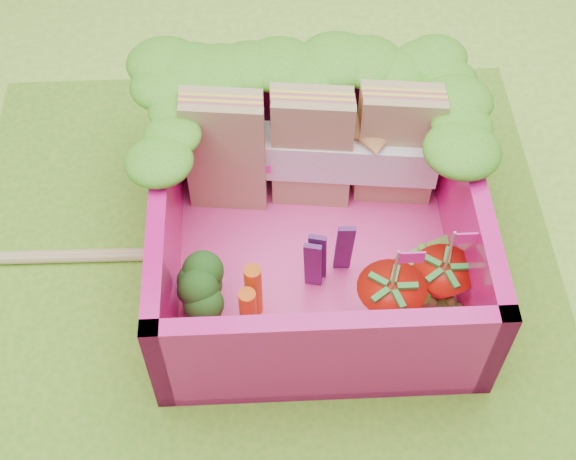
% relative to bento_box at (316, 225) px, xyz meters
% --- Properties ---
extents(ground, '(14.00, 14.00, 0.00)m').
position_rel_bento_box_xyz_m(ground, '(-0.23, -0.08, -0.31)').
color(ground, '#84C738').
rests_on(ground, ground).
extents(placemat, '(2.60, 2.60, 0.03)m').
position_rel_bento_box_xyz_m(placemat, '(-0.23, -0.08, -0.29)').
color(placemat, '#5FA224').
rests_on(placemat, ground).
extents(bento_floor, '(1.30, 1.30, 0.05)m').
position_rel_bento_box_xyz_m(bento_floor, '(0.00, -0.00, -0.25)').
color(bento_floor, '#FF419F').
rests_on(bento_floor, placemat).
extents(bento_box, '(1.30, 1.30, 0.55)m').
position_rel_bento_box_xyz_m(bento_box, '(0.00, 0.00, 0.00)').
color(bento_box, '#DF127A').
rests_on(bento_box, placemat).
extents(lettuce_ruffle, '(1.43, 0.83, 0.11)m').
position_rel_bento_box_xyz_m(lettuce_ruffle, '(0.00, 0.49, 0.33)').
color(lettuce_ruffle, '#3F8E19').
rests_on(lettuce_ruffle, bento_box).
extents(sandwich_stack, '(1.11, 0.29, 0.61)m').
position_rel_bento_box_xyz_m(sandwich_stack, '(0.01, 0.36, 0.07)').
color(sandwich_stack, tan).
rests_on(sandwich_stack, bento_floor).
extents(broccoli, '(0.32, 0.32, 0.24)m').
position_rel_bento_box_xyz_m(broccoli, '(-0.49, -0.26, -0.06)').
color(broccoli, '#65AE54').
rests_on(broccoli, bento_floor).
extents(carrot_sticks, '(0.09, 0.16, 0.29)m').
position_rel_bento_box_xyz_m(carrot_sticks, '(-0.28, -0.30, -0.09)').
color(carrot_sticks, '#DD5412').
rests_on(carrot_sticks, bento_floor).
extents(purple_wedges, '(0.20, 0.11, 0.38)m').
position_rel_bento_box_xyz_m(purple_wedges, '(0.03, -0.13, -0.04)').
color(purple_wedges, '#3E164F').
rests_on(purple_wedges, bento_floor).
extents(strawberry_left, '(0.27, 0.27, 0.51)m').
position_rel_bento_box_xyz_m(strawberry_left, '(0.27, -0.35, -0.08)').
color(strawberry_left, red).
rests_on(strawberry_left, bento_floor).
extents(strawberry_right, '(0.24, 0.24, 0.48)m').
position_rel_bento_box_xyz_m(strawberry_right, '(0.49, -0.25, -0.10)').
color(strawberry_right, red).
rests_on(strawberry_right, bento_floor).
extents(snap_peas, '(0.55, 0.62, 0.05)m').
position_rel_bento_box_xyz_m(snap_peas, '(0.41, -0.23, -0.20)').
color(snap_peas, '#68C23D').
rests_on(snap_peas, bento_floor).
extents(chopsticks, '(2.35, 0.09, 0.04)m').
position_rel_bento_box_xyz_m(chopsticks, '(-1.11, 0.07, -0.25)').
color(chopsticks, tan).
rests_on(chopsticks, placemat).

